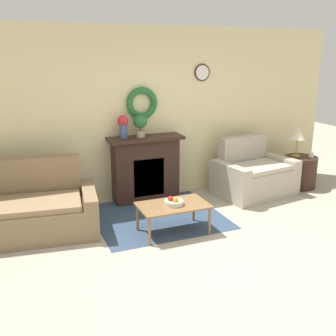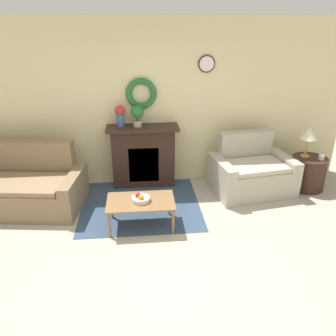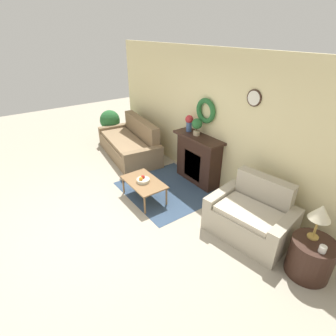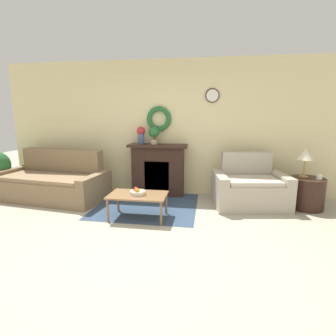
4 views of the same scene
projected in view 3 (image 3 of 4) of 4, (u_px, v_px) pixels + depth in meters
name	position (u px, v px, depth m)	size (l,w,h in m)	color
ground_plane	(103.00, 221.00, 4.57)	(16.00, 16.00, 0.00)	#ADA38E
floor_rug	(168.00, 189.00, 5.48)	(1.80, 1.66, 0.01)	#334760
wall_back	(212.00, 121.00, 5.19)	(6.80, 0.16, 2.70)	beige
fireplace	(198.00, 159.00, 5.55)	(1.17, 0.41, 1.04)	#331E16
couch_left	(130.00, 144.00, 6.81)	(2.22, 1.24, 0.94)	#846B4C
loveseat_right	(251.00, 217.00, 4.17)	(1.38, 1.04, 0.94)	#B2A893
coffee_table	(144.00, 183.00, 5.02)	(0.91, 0.56, 0.39)	olive
fruit_bowl	(143.00, 180.00, 4.97)	(0.25, 0.25, 0.12)	beige
side_table_by_loveseat	(310.00, 258.00, 3.49)	(0.57, 0.57, 0.55)	#331E16
table_lamp	(321.00, 213.00, 3.26)	(0.27, 0.27, 0.52)	#B28E42
mug	(323.00, 249.00, 3.20)	(0.09, 0.09, 0.09)	silver
vase_on_mantel_left	(189.00, 122.00, 5.46)	(0.17, 0.17, 0.35)	#3D5684
potted_plant_on_mantel	(197.00, 125.00, 5.25)	(0.21, 0.21, 0.35)	tan
potted_plant_floor_by_couch	(110.00, 122.00, 7.63)	(0.57, 0.57, 0.90)	tan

